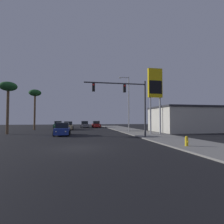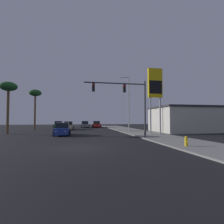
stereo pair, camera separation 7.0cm
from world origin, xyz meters
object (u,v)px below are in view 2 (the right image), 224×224
(palm_tree_near, at_px, (8,89))
(traffic_light_mast, at_px, (128,97))
(fire_hydrant, at_px, (186,141))
(car_green, at_px, (58,125))
(car_tan, at_px, (68,126))
(gas_station_sign, at_px, (155,87))
(car_red, at_px, (96,125))
(car_grey, at_px, (85,125))
(street_lamp, at_px, (128,101))
(car_blue, at_px, (62,130))
(palm_tree_mid, at_px, (35,95))

(palm_tree_near, bearing_deg, traffic_light_mast, -27.79)
(fire_hydrant, bearing_deg, car_green, 111.69)
(car_tan, relative_size, gas_station_sign, 0.48)
(car_red, distance_m, car_grey, 2.96)
(car_grey, height_order, street_lamp, street_lamp)
(car_blue, bearing_deg, car_red, -108.50)
(palm_tree_mid, bearing_deg, street_lamp, -31.01)
(car_grey, height_order, palm_tree_mid, palm_tree_mid)
(car_green, distance_m, palm_tree_mid, 10.28)
(street_lamp, bearing_deg, car_red, 101.10)
(traffic_light_mast, height_order, fire_hydrant, traffic_light_mast)
(car_green, xyz_separation_m, car_blue, (2.75, -20.35, 0.00))
(palm_tree_near, bearing_deg, car_red, 50.43)
(car_tan, xyz_separation_m, fire_hydrant, (10.15, -25.18, -0.27))
(car_red, bearing_deg, fire_hydrant, 96.20)
(car_red, relative_size, car_green, 1.00)
(car_red, distance_m, car_tan, 10.14)
(traffic_light_mast, bearing_deg, car_grey, 99.01)
(car_tan, height_order, gas_station_sign, gas_station_sign)
(car_grey, distance_m, car_green, 6.42)
(palm_tree_mid, bearing_deg, gas_station_sign, -38.66)
(gas_station_sign, xyz_separation_m, palm_tree_mid, (-18.97, 15.18, 0.44))
(traffic_light_mast, relative_size, street_lamp, 0.80)
(gas_station_sign, bearing_deg, traffic_light_mast, -147.27)
(car_red, xyz_separation_m, car_grey, (-2.94, -0.38, 0.00))
(car_green, xyz_separation_m, palm_tree_near, (-5.14, -17.19, 5.77))
(car_green, bearing_deg, palm_tree_near, 72.16)
(car_green, height_order, palm_tree_near, palm_tree_near)
(car_red, relative_size, car_tan, 0.99)
(car_red, distance_m, car_blue, 21.73)
(car_grey, xyz_separation_m, car_blue, (-3.67, -20.32, 0.00))
(street_lamp, height_order, palm_tree_near, street_lamp)
(car_red, relative_size, gas_station_sign, 0.48)
(fire_hydrant, bearing_deg, car_grey, 101.35)
(car_blue, height_order, traffic_light_mast, traffic_light_mast)
(gas_station_sign, distance_m, fire_hydrant, 12.10)
(car_red, height_order, fire_hydrant, car_red)
(street_lamp, xyz_separation_m, gas_station_sign, (2.37, -5.20, 1.50))
(car_green, height_order, gas_station_sign, gas_station_sign)
(street_lamp, bearing_deg, car_grey, 110.40)
(car_tan, distance_m, palm_tree_mid, 9.13)
(car_grey, relative_size, traffic_light_mast, 0.60)
(traffic_light_mast, relative_size, fire_hydrant, 9.44)
(fire_hydrant, bearing_deg, street_lamp, 90.58)
(palm_tree_mid, bearing_deg, car_blue, -63.51)
(palm_tree_near, bearing_deg, car_green, 73.36)
(traffic_light_mast, distance_m, palm_tree_near, 17.71)
(car_grey, relative_size, street_lamp, 0.48)
(car_grey, relative_size, car_tan, 0.99)
(gas_station_sign, bearing_deg, fire_hydrant, -102.26)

